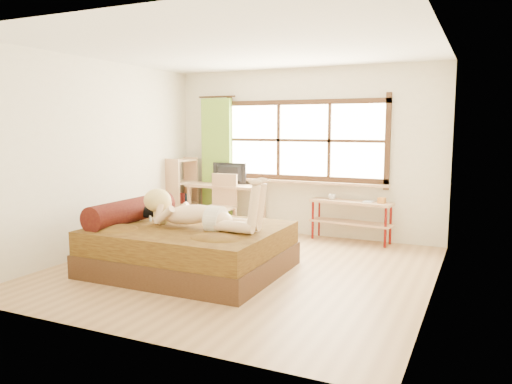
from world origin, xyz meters
The scene contains 18 objects.
floor centered at (0.00, 0.00, 0.00)m, with size 4.50×4.50×0.00m, color #9E754C.
ceiling centered at (0.00, 0.00, 2.70)m, with size 4.50×4.50×0.00m, color white.
wall_back centered at (0.00, 2.25, 1.35)m, with size 4.50×4.50×0.00m, color silver.
wall_front centered at (0.00, -2.25, 1.35)m, with size 4.50×4.50×0.00m, color silver.
wall_left centered at (-2.25, 0.00, 1.35)m, with size 4.50×4.50×0.00m, color silver.
wall_right centered at (2.25, 0.00, 1.35)m, with size 4.50×4.50×0.00m, color silver.
window centered at (0.00, 2.22, 1.51)m, with size 2.80×0.16×1.46m.
curtain centered at (-1.55, 2.13, 1.15)m, with size 0.55×0.10×2.20m, color #588424.
bed centered at (-0.62, -0.33, 0.30)m, with size 2.25×1.80×0.85m.
woman centered at (-0.41, -0.38, 0.90)m, with size 1.57×0.45×0.67m, color beige, non-canonical shape.
kitten centered at (-1.28, -0.23, 0.69)m, with size 0.34×0.13×0.27m, color black, non-canonical shape.
desk centered at (-1.27, 1.95, 0.70)m, with size 1.30×0.62×0.80m.
monitor centered at (-1.27, 2.00, 0.98)m, with size 0.62×0.08×0.36m, color black.
chair centered at (-1.17, 1.59, 0.56)m, with size 0.46×0.46×1.01m.
pipe_shelf centered at (0.86, 2.07, 0.47)m, with size 1.30×0.46×0.72m.
cup centered at (0.54, 2.07, 0.68)m, with size 0.11×0.11×0.09m, color gray.
book centered at (1.04, 2.07, 0.64)m, with size 0.15×0.20×0.02m, color gray.
bookshelf centered at (-2.08, 1.83, 0.62)m, with size 0.36×0.56×1.22m.
Camera 1 is at (2.71, -5.44, 1.78)m, focal length 35.00 mm.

